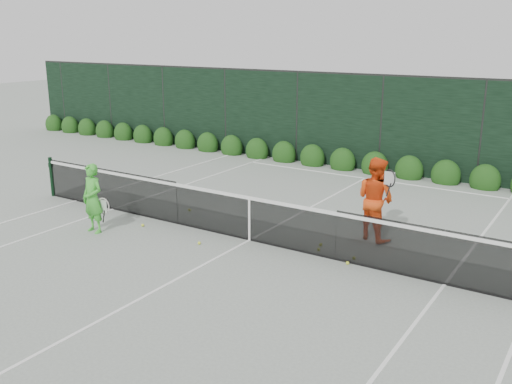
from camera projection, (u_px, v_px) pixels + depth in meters
The scene contains 8 objects.
ground at pixel (250, 240), 12.17m from camera, with size 80.00×80.00×0.00m, color gray.
tennis_net at pixel (249, 217), 12.04m from camera, with size 12.90×0.10×1.07m.
player_woman at pixel (93, 199), 12.50m from camera, with size 0.64×0.42×1.54m.
player_man at pixel (375, 199), 12.04m from camera, with size 1.05×0.94×1.79m.
court_lines at pixel (250, 240), 12.17m from camera, with size 11.03×23.83×0.01m.
windscreen_fence at pixel (161, 203), 9.57m from camera, with size 32.00×21.07×3.06m.
hedge_row at pixel (375, 166), 17.89m from camera, with size 31.66×0.65×0.94m.
tennis_balls at pixel (262, 240), 12.07m from camera, with size 4.93×1.77×0.07m.
Camera 1 is at (6.31, -9.54, 4.28)m, focal length 40.00 mm.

